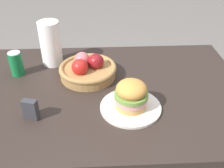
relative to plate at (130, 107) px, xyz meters
The scene contains 7 objects.
dining_table 0.22m from the plate, 130.24° to the left, with size 1.40×0.90×0.75m.
plate is the anchor object (origin of this frame).
sandwich 0.07m from the plate, 153.43° to the left, with size 0.14×0.14×0.13m.
soda_can 0.63m from the plate, 150.90° to the left, with size 0.07×0.07×0.13m.
fruit_basket 0.33m from the plate, 125.44° to the left, with size 0.29×0.29×0.12m.
paper_towel_roll 0.58m from the plate, 133.05° to the left, with size 0.11×0.11×0.24m, color white.
napkin_holder 0.42m from the plate, behind, with size 0.06×0.03×0.09m, color #333338.
Camera 1 is at (0.00, -1.03, 1.49)m, focal length 42.62 mm.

